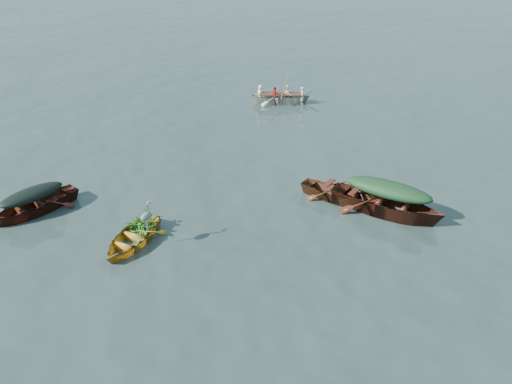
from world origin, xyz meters
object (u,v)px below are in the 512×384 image
yellow_dinghy (133,244)px  dark_covered_boat (36,212)px  open_wooden_boat (340,201)px  heron (147,221)px  rowed_boat (281,104)px  green_tarp_boat (385,214)px

yellow_dinghy → dark_covered_boat: size_ratio=0.81×
open_wooden_boat → heron: 6.63m
yellow_dinghy → open_wooden_boat: open_wooden_boat is taller
dark_covered_boat → open_wooden_boat: bearing=44.3°
dark_covered_boat → rowed_boat: 14.23m
yellow_dinghy → dark_covered_boat: dark_covered_boat is taller
yellow_dinghy → heron: (0.52, 0.18, 0.88)m
yellow_dinghy → dark_covered_boat: bearing=173.1°
dark_covered_boat → heron: (4.51, 0.67, 0.88)m
green_tarp_boat → open_wooden_boat: (-1.57, -0.06, 0.00)m
green_tarp_boat → yellow_dinghy: bearing=134.9°
yellow_dinghy → rowed_boat: bearing=89.9°
rowed_boat → heron: size_ratio=4.64×
open_wooden_boat → heron: size_ratio=4.37×
dark_covered_boat → open_wooden_boat: dark_covered_boat is taller
dark_covered_boat → rowed_boat: bearing=93.3°
dark_covered_boat → heron: 4.65m
green_tarp_boat → rowed_boat: 11.85m
open_wooden_boat → yellow_dinghy: bearing=146.5°
yellow_dinghy → rowed_boat: rowed_boat is taller
green_tarp_boat → rowed_boat: (-8.87, 7.86, 0.00)m
green_tarp_boat → heron: (-4.96, -5.69, 0.88)m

